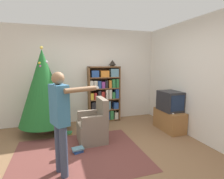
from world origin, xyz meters
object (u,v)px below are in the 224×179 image
object	(u,v)px
bookshelf	(104,94)
christmas_tree	(44,87)
table_lamp	(112,63)
standing_person	(60,116)
armchair	(94,127)
television	(170,101)

from	to	relation	value
bookshelf	christmas_tree	world-z (taller)	christmas_tree
christmas_tree	table_lamp	distance (m)	1.94
standing_person	christmas_tree	bearing A→B (deg)	168.74
table_lamp	standing_person	bearing A→B (deg)	-124.24
armchair	standing_person	world-z (taller)	standing_person
television	christmas_tree	xyz separation A→B (m)	(-2.91, 0.79, 0.35)
bookshelf	christmas_tree	xyz separation A→B (m)	(-1.56, -0.38, 0.31)
bookshelf	table_lamp	world-z (taller)	table_lamp
television	standing_person	size ratio (longest dim) A/B	0.37
christmas_tree	table_lamp	xyz separation A→B (m)	(1.81, 0.39, 0.57)
standing_person	table_lamp	bearing A→B (deg)	124.46
christmas_tree	standing_person	bearing A→B (deg)	-79.95
bookshelf	standing_person	world-z (taller)	bookshelf
bookshelf	table_lamp	distance (m)	0.92
bookshelf	standing_person	bearing A→B (deg)	-119.66
bookshelf	armchair	bearing A→B (deg)	-114.68
standing_person	table_lamp	size ratio (longest dim) A/B	7.63
bookshelf	television	size ratio (longest dim) A/B	2.75
bookshelf	christmas_tree	distance (m)	1.64
armchair	television	bearing A→B (deg)	89.92
television	armchair	xyz separation A→B (m)	(-1.92, -0.06, -0.41)
bookshelf	television	xyz separation A→B (m)	(1.35, -1.18, -0.04)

